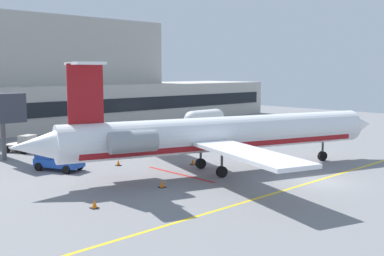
# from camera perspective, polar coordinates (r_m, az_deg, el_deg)

# --- Properties ---
(ground) EXTENTS (120.00, 120.00, 0.11)m
(ground) POSITION_cam_1_polar(r_m,az_deg,el_deg) (37.11, 15.69, -6.47)
(ground) COLOR slate
(terminal_building) EXTENTS (73.27, 16.07, 16.78)m
(terminal_building) POSITION_cam_1_polar(r_m,az_deg,el_deg) (75.88, -15.63, 5.32)
(terminal_building) COLOR #B7B2A8
(terminal_building) RESTS_ON ground
(regional_jet) EXTENTS (32.77, 24.73, 9.07)m
(regional_jet) POSITION_cam_1_polar(r_m,az_deg,el_deg) (38.73, 3.38, -0.79)
(regional_jet) COLOR white
(regional_jet) RESTS_ON ground
(baggage_tug) EXTENTS (3.18, 3.52, 1.80)m
(baggage_tug) POSITION_cam_1_polar(r_m,az_deg,el_deg) (51.60, -20.00, -1.87)
(baggage_tug) COLOR silver
(baggage_tug) RESTS_ON ground
(pushback_tractor) EXTENTS (3.26, 4.52, 2.07)m
(pushback_tractor) POSITION_cam_1_polar(r_m,az_deg,el_deg) (41.46, -16.47, -3.68)
(pushback_tractor) COLOR #1E4CB2
(pushback_tractor) RESTS_ON ground
(fuel_tank) EXTENTS (7.75, 2.63, 2.69)m
(fuel_tank) POSITION_cam_1_polar(r_m,az_deg,el_deg) (69.04, 1.55, 1.26)
(fuel_tank) COLOR white
(fuel_tank) RESTS_ON ground
(safety_cone_alpha) EXTENTS (0.47, 0.47, 0.55)m
(safety_cone_alpha) POSITION_cam_1_polar(r_m,az_deg,el_deg) (34.08, -3.70, -6.90)
(safety_cone_alpha) COLOR orange
(safety_cone_alpha) RESTS_ON ground
(safety_cone_bravo) EXTENTS (0.47, 0.47, 0.55)m
(safety_cone_bravo) POSITION_cam_1_polar(r_m,az_deg,el_deg) (42.20, -9.04, -4.26)
(safety_cone_bravo) COLOR orange
(safety_cone_bravo) RESTS_ON ground
(safety_cone_charlie) EXTENTS (0.47, 0.47, 0.55)m
(safety_cone_charlie) POSITION_cam_1_polar(r_m,az_deg,el_deg) (42.17, 0.09, -4.18)
(safety_cone_charlie) COLOR orange
(safety_cone_charlie) RESTS_ON ground
(safety_cone_delta) EXTENTS (0.47, 0.47, 0.55)m
(safety_cone_delta) POSITION_cam_1_polar(r_m,az_deg,el_deg) (29.66, -11.90, -9.17)
(safety_cone_delta) COLOR orange
(safety_cone_delta) RESTS_ON ground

